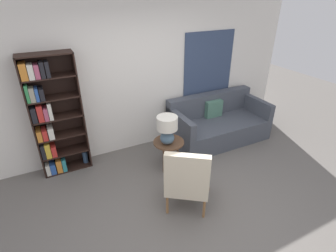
{
  "coord_description": "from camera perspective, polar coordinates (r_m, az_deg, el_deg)",
  "views": [
    {
      "loc": [
        -1.48,
        -2.2,
        2.76
      ],
      "look_at": [
        0.08,
        0.93,
        0.9
      ],
      "focal_mm": 28.0,
      "sensor_mm": 36.0,
      "label": 1
    }
  ],
  "objects": [
    {
      "name": "ground_plane",
      "position": [
        3.82,
        5.38,
        -18.32
      ],
      "size": [
        14.0,
        14.0,
        0.0
      ],
      "primitive_type": "plane",
      "color": "#66605B"
    },
    {
      "name": "side_table",
      "position": [
        4.32,
        0.15,
        -4.04
      ],
      "size": [
        0.51,
        0.51,
        0.52
      ],
      "color": "brown",
      "rests_on": "ground_plane"
    },
    {
      "name": "bookshelf",
      "position": [
        4.43,
        -24.08,
        1.24
      ],
      "size": [
        0.76,
        0.3,
        1.95
      ],
      "color": "black",
      "rests_on": "ground_plane"
    },
    {
      "name": "wall_back",
      "position": [
        4.71,
        -6.61,
        10.41
      ],
      "size": [
        6.4,
        0.08,
        2.7
      ],
      "color": "white",
      "rests_on": "ground_plane"
    },
    {
      "name": "armchair",
      "position": [
        3.54,
        4.22,
        -11.35
      ],
      "size": [
        0.82,
        0.82,
        0.98
      ],
      "color": "olive",
      "rests_on": "ground_plane"
    },
    {
      "name": "table_lamp",
      "position": [
        4.1,
        -0.18,
        -0.4
      ],
      "size": [
        0.33,
        0.33,
        0.48
      ],
      "color": "slate",
      "rests_on": "side_table"
    },
    {
      "name": "couch",
      "position": [
        5.37,
        10.62,
        0.44
      ],
      "size": [
        1.91,
        0.94,
        0.87
      ],
      "color": "#474C56",
      "rests_on": "ground_plane"
    }
  ]
}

